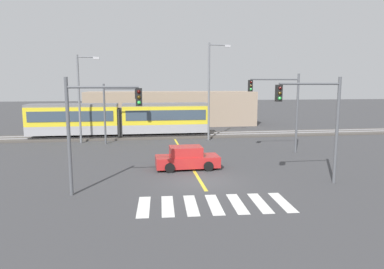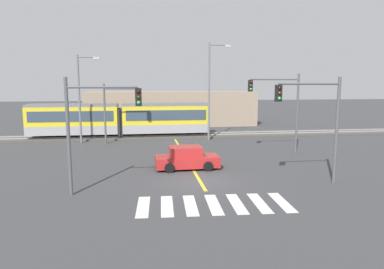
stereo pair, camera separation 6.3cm
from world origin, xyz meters
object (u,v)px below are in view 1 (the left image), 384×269
(traffic_light_near_left, at_px, (94,118))
(traffic_light_far_left, at_px, (116,105))
(light_rail_tram, at_px, (120,118))
(street_lamp_west, at_px, (81,94))
(traffic_light_near_right, at_px, (317,114))
(sedan_crossing, at_px, (187,158))
(street_lamp_centre, at_px, (211,86))
(traffic_light_mid_right, at_px, (281,101))

(traffic_light_near_left, bearing_deg, traffic_light_far_left, 89.94)
(light_rail_tram, height_order, street_lamp_west, street_lamp_west)
(traffic_light_near_right, bearing_deg, traffic_light_near_left, -179.73)
(traffic_light_near_left, bearing_deg, light_rail_tram, 89.67)
(traffic_light_near_right, distance_m, traffic_light_near_left, 11.90)
(sedan_crossing, xyz_separation_m, traffic_light_near_left, (-5.28, -4.59, 3.21))
(light_rail_tram, xyz_separation_m, street_lamp_centre, (9.04, -3.03, 3.34))
(traffic_light_near_right, xyz_separation_m, street_lamp_west, (-15.18, 16.03, 0.73))
(traffic_light_near_right, xyz_separation_m, traffic_light_near_left, (-11.90, -0.06, -0.08))
(traffic_light_near_left, bearing_deg, street_lamp_west, 101.54)
(sedan_crossing, distance_m, traffic_light_near_right, 8.68)
(traffic_light_far_left, xyz_separation_m, traffic_light_near_left, (-0.02, -15.30, 0.21))
(sedan_crossing, bearing_deg, traffic_light_mid_right, 26.65)
(street_lamp_west, relative_size, street_lamp_centre, 0.87)
(traffic_light_near_right, distance_m, traffic_light_far_left, 19.33)
(traffic_light_far_left, distance_m, traffic_light_mid_right, 15.00)
(traffic_light_near_right, height_order, traffic_light_mid_right, traffic_light_mid_right)
(traffic_light_far_left, bearing_deg, street_lamp_west, 166.55)
(street_lamp_centre, bearing_deg, street_lamp_west, 179.24)
(light_rail_tram, relative_size, street_lamp_west, 2.22)
(light_rail_tram, xyz_separation_m, traffic_light_near_right, (11.79, -18.89, 1.95))
(traffic_light_near_right, bearing_deg, light_rail_tram, 121.97)
(street_lamp_west, bearing_deg, sedan_crossing, -53.31)
(sedan_crossing, distance_m, street_lamp_west, 14.89)
(light_rail_tram, distance_m, traffic_light_mid_right, 16.99)
(sedan_crossing, height_order, traffic_light_mid_right, traffic_light_mid_right)
(traffic_light_mid_right, bearing_deg, traffic_light_near_right, -100.35)
(traffic_light_far_left, height_order, traffic_light_near_left, traffic_light_near_left)
(traffic_light_near_left, distance_m, traffic_light_mid_right, 16.05)
(sedan_crossing, distance_m, traffic_light_near_left, 7.70)
(sedan_crossing, xyz_separation_m, traffic_light_far_left, (-5.26, 10.70, 3.00))
(street_lamp_west, bearing_deg, light_rail_tram, 40.19)
(traffic_light_near_left, distance_m, street_lamp_centre, 18.42)
(sedan_crossing, bearing_deg, street_lamp_west, 126.69)
(street_lamp_west, height_order, street_lamp_centre, street_lamp_centre)
(traffic_light_near_left, relative_size, traffic_light_mid_right, 0.92)
(traffic_light_near_left, bearing_deg, traffic_light_mid_right, 32.86)
(light_rail_tram, distance_m, traffic_light_near_right, 22.36)
(traffic_light_near_left, distance_m, street_lamp_west, 16.44)
(traffic_light_near_right, relative_size, traffic_light_near_left, 1.01)
(traffic_light_far_left, bearing_deg, traffic_light_near_right, -52.05)
(street_lamp_centre, bearing_deg, traffic_light_near_left, -119.88)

